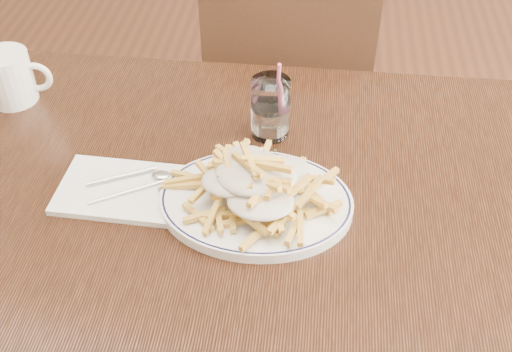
# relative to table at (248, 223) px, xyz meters

# --- Properties ---
(table) EXTENTS (1.20, 0.80, 0.75)m
(table) POSITION_rel_table_xyz_m (0.00, 0.00, 0.00)
(table) COLOR black
(table) RESTS_ON ground
(chair_far) EXTENTS (0.47, 0.47, 0.90)m
(chair_far) POSITION_rel_table_xyz_m (0.02, 0.66, -0.16)
(chair_far) COLOR black
(chair_far) RESTS_ON ground
(fries_plate) EXTENTS (0.32, 0.28, 0.02)m
(fries_plate) POSITION_rel_table_xyz_m (0.02, -0.04, 0.09)
(fries_plate) COLOR white
(fries_plate) RESTS_ON table
(loaded_fries) EXTENTS (0.27, 0.22, 0.08)m
(loaded_fries) POSITION_rel_table_xyz_m (0.02, -0.04, 0.14)
(loaded_fries) COLOR gold
(loaded_fries) RESTS_ON fries_plate
(napkin) EXTENTS (0.23, 0.15, 0.01)m
(napkin) POSITION_rel_table_xyz_m (-0.21, -0.03, 0.08)
(napkin) COLOR white
(napkin) RESTS_ON table
(cutlery) EXTENTS (0.16, 0.13, 0.01)m
(cutlery) POSITION_rel_table_xyz_m (-0.21, -0.02, 0.09)
(cutlery) COLOR silver
(cutlery) RESTS_ON napkin
(water_glass) EXTENTS (0.07, 0.07, 0.16)m
(water_glass) POSITION_rel_table_xyz_m (0.02, 0.17, 0.13)
(water_glass) COLOR white
(water_glass) RESTS_ON table
(coffee_mug) EXTENTS (0.13, 0.09, 0.11)m
(coffee_mug) POSITION_rel_table_xyz_m (-0.50, 0.22, 0.13)
(coffee_mug) COLOR white
(coffee_mug) RESTS_ON table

